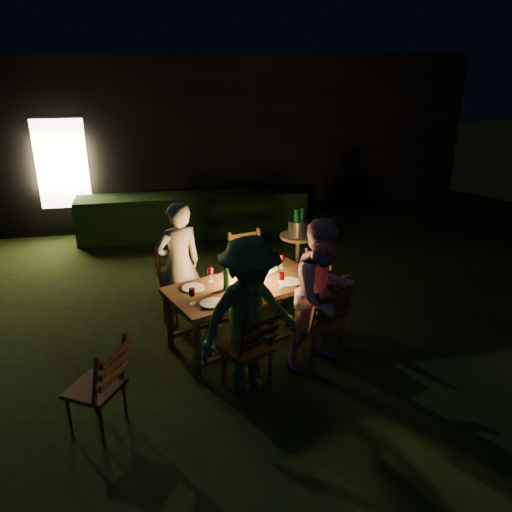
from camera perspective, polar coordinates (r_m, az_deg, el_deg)
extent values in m
plane|color=black|center=(6.21, 0.36, -8.44)|extent=(40.00, 40.00, 0.00)
cube|color=black|center=(11.63, -5.79, 13.95)|extent=(10.00, 4.00, 3.20)
cube|color=#FFE5B2|center=(9.81, -21.29, 9.75)|extent=(0.90, 0.06, 1.60)
cube|color=black|center=(9.44, -7.10, 4.69)|extent=(4.20, 0.70, 0.80)
cube|color=#462B17|center=(5.67, -1.19, -3.52)|extent=(1.95, 1.45, 0.06)
cube|color=#462B17|center=(5.24, -6.72, -10.66)|extent=(0.07, 0.07, 0.65)
cube|color=#462B17|center=(5.82, -9.86, -7.37)|extent=(0.07, 0.07, 0.65)
cube|color=#462B17|center=(6.00, 7.25, -6.29)|extent=(0.07, 0.07, 0.65)
cube|color=#462B17|center=(6.51, 3.25, -3.83)|extent=(0.07, 0.07, 0.65)
cube|color=#462B17|center=(5.03, -1.14, -10.49)|extent=(0.57, 0.56, 0.04)
cube|color=#462B17|center=(4.76, 0.19, -8.64)|extent=(0.44, 0.32, 0.50)
cube|color=#462B17|center=(5.48, 7.02, -7.64)|extent=(0.55, 0.54, 0.04)
cube|color=#462B17|center=(5.21, 8.39, -5.82)|extent=(0.46, 0.28, 0.52)
cube|color=#462B17|center=(6.20, -8.36, -3.97)|extent=(0.59, 0.58, 0.04)
cube|color=#462B17|center=(6.24, -9.33, -0.96)|extent=(0.47, 0.33, 0.53)
cube|color=#462B17|center=(6.61, -0.46, -1.97)|extent=(0.55, 0.54, 0.04)
cube|color=#462B17|center=(6.67, -1.19, 0.93)|extent=(0.48, 0.27, 0.54)
cube|color=#462B17|center=(6.46, 8.38, -3.15)|extent=(0.56, 0.57, 0.04)
cube|color=#462B17|center=(6.23, 7.37, -1.35)|extent=(0.33, 0.44, 0.50)
cube|color=#462B17|center=(4.71, -17.93, -14.16)|extent=(0.57, 0.57, 0.04)
cube|color=#462B17|center=(4.46, -16.38, -11.92)|extent=(0.34, 0.44, 0.50)
imported|color=#BFB4A2|center=(6.13, -8.79, -1.00)|extent=(0.67, 0.56, 1.57)
imported|color=#D18FA4|center=(5.26, 7.68, -4.41)|extent=(0.97, 0.87, 1.64)
imported|color=#2C5835|center=(4.79, -0.73, -7.02)|extent=(1.20, 0.95, 1.63)
cube|color=white|center=(5.72, -1.03, -2.84)|extent=(0.15, 0.15, 0.03)
cube|color=white|center=(5.59, -1.05, 0.15)|extent=(0.16, 0.16, 0.03)
cylinder|color=#FF9E3F|center=(5.67, -1.03, -1.78)|extent=(0.09, 0.09, 0.18)
cylinder|color=white|center=(5.60, -7.19, -3.63)|extent=(0.25, 0.25, 0.01)
cylinder|color=white|center=(5.25, -5.11, -5.37)|extent=(0.25, 0.25, 0.01)
cylinder|color=white|center=(6.05, 1.38, -1.51)|extent=(0.25, 0.25, 0.01)
cylinder|color=white|center=(5.72, 3.82, -2.96)|extent=(0.25, 0.25, 0.01)
cylinder|color=#0F471E|center=(5.49, -3.44, -2.51)|extent=(0.07, 0.07, 0.28)
cube|color=red|center=(5.34, -0.80, -4.78)|extent=(0.18, 0.14, 0.01)
cube|color=red|center=(5.72, 5.10, -3.03)|extent=(0.18, 0.14, 0.01)
cube|color=black|center=(5.16, -5.39, -5.93)|extent=(0.14, 0.07, 0.01)
cylinder|color=brown|center=(7.31, 4.85, 2.28)|extent=(0.54, 0.54, 0.04)
cylinder|color=brown|center=(7.44, 4.76, -0.29)|extent=(0.06, 0.06, 0.70)
cylinder|color=#A5A8AD|center=(7.27, 4.88, 3.25)|extent=(0.30, 0.30, 0.22)
cylinder|color=#0F471E|center=(7.21, 4.59, 3.51)|extent=(0.07, 0.07, 0.32)
cylinder|color=#0F471E|center=(7.31, 5.19, 3.74)|extent=(0.07, 0.07, 0.32)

